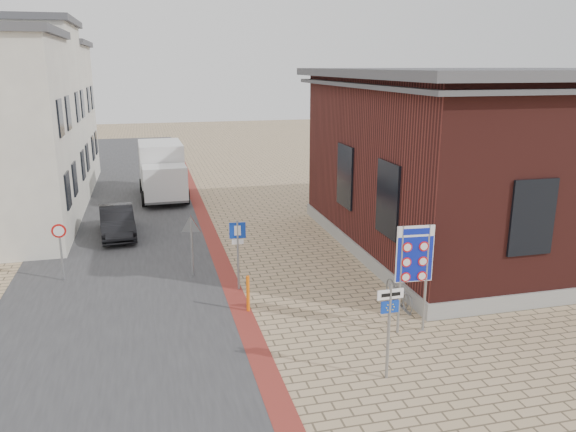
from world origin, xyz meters
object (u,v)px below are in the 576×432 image
parking_sign (238,243)px  sedan (117,222)px  bollard (248,294)px  border_sign (415,256)px  box_truck (162,170)px  essen_sign (389,317)px

parking_sign → sedan: bearing=124.2°
bollard → parking_sign: bearing=90.0°
sedan → bollard: sedan is taller
parking_sign → bollard: size_ratio=2.08×
border_sign → bollard: (-4.00, 2.30, -1.59)m
box_truck → parking_sign: box_truck is taller
box_truck → parking_sign: 13.87m
border_sign → essen_sign: bearing=-124.0°
essen_sign → border_sign: bearing=49.6°
bollard → border_sign: bearing=-29.9°
box_truck → bollard: 15.59m
essen_sign → bollard: 5.03m
sedan → essen_sign: essen_sign is taller
box_truck → parking_sign: (1.86, -13.75, 0.05)m
sedan → bollard: (3.97, -8.69, -0.08)m
box_truck → sedan: bearing=-108.9°
bollard → sedan: bearing=114.6°
essen_sign → bollard: essen_sign is taller
sedan → box_truck: box_truck is taller
essen_sign → bollard: bearing=117.2°
sedan → essen_sign: (6.40, -12.99, 0.89)m
parking_sign → bollard: bearing=-85.4°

